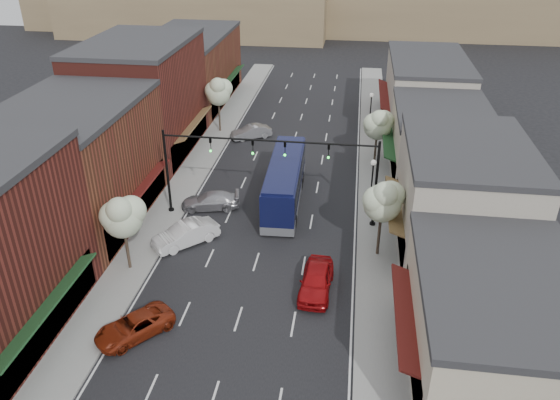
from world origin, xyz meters
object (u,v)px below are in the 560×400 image
at_px(lamp_post_far, 371,106).
at_px(tree_left_near, 122,215).
at_px(signal_mast_right, 344,170).
at_px(coach_bus, 285,181).
at_px(parked_car_c, 210,201).
at_px(red_hatchback, 316,280).
at_px(tree_left_far, 218,91).
at_px(tree_right_far, 378,124).
at_px(parked_car_b, 186,234).
at_px(lamp_post_near, 372,177).
at_px(parked_car_a, 134,326).
at_px(signal_mast_left, 196,161).
at_px(tree_right_near, 383,200).
at_px(parked_car_e, 251,132).

bearing_deg(lamp_post_far, tree_left_near, -119.78).
distance_m(signal_mast_right, tree_left_near, 16.05).
relative_size(coach_bus, parked_car_c, 2.53).
relative_size(tree_left_near, red_hatchback, 1.17).
bearing_deg(tree_left_far, parked_car_c, -79.16).
relative_size(tree_right_far, parked_car_b, 1.11).
bearing_deg(lamp_post_near, parked_car_b, -152.44).
distance_m(lamp_post_far, parked_car_a, 36.75).
bearing_deg(coach_bus, tree_right_far, 47.82).
bearing_deg(parked_car_b, coach_bus, 95.58).
height_order(tree_left_far, parked_car_c, tree_left_far).
height_order(signal_mast_right, signal_mast_left, same).
relative_size(tree_right_near, parked_car_b, 1.22).
bearing_deg(tree_left_near, tree_right_near, 13.55).
bearing_deg(tree_left_far, lamp_post_near, -43.89).
bearing_deg(lamp_post_far, parked_car_c, -124.08).
bearing_deg(lamp_post_near, tree_right_far, 86.69).
height_order(tree_right_near, parked_car_e, tree_right_near).
distance_m(tree_left_near, parked_car_a, 7.58).
xyz_separation_m(tree_left_near, lamp_post_near, (16.05, 10.56, -1.22)).
bearing_deg(red_hatchback, tree_left_far, 118.09).
bearing_deg(signal_mast_left, parked_car_a, -89.71).
xyz_separation_m(signal_mast_left, tree_left_near, (-2.63, -8.05, -0.40)).
bearing_deg(tree_right_near, tree_left_near, -166.45).
height_order(tree_left_near, coach_bus, tree_left_near).
height_order(signal_mast_left, tree_left_far, signal_mast_left).
relative_size(signal_mast_right, tree_right_near, 1.38).
bearing_deg(parked_car_e, coach_bus, -9.32).
bearing_deg(tree_left_far, signal_mast_left, -81.65).
xyz_separation_m(tree_right_far, lamp_post_far, (-0.55, 8.06, -0.99)).
xyz_separation_m(tree_left_near, red_hatchback, (12.61, -0.60, -3.39)).
xyz_separation_m(signal_mast_left, tree_right_near, (13.97, -4.05, -0.17)).
bearing_deg(tree_left_near, lamp_post_near, 33.33).
distance_m(tree_right_far, parked_car_b, 21.63).
bearing_deg(signal_mast_right, red_hatchback, -98.31).
bearing_deg(tree_right_far, lamp_post_far, 93.88).
distance_m(tree_left_near, parked_car_e, 25.18).
bearing_deg(tree_right_far, tree_right_near, -90.00).
xyz_separation_m(tree_right_near, coach_bus, (-7.55, 7.12, -2.58)).
bearing_deg(signal_mast_left, signal_mast_right, 0.00).
bearing_deg(red_hatchback, tree_left_near, -179.98).
xyz_separation_m(tree_left_far, lamp_post_near, (16.05, -15.44, -1.60)).
height_order(lamp_post_far, parked_car_c, lamp_post_far).
bearing_deg(tree_right_near, tree_right_far, 90.00).
bearing_deg(tree_left_near, red_hatchback, -2.71).
distance_m(coach_bus, parked_car_e, 14.62).
height_order(red_hatchback, parked_car_e, red_hatchback).
bearing_deg(tree_right_near, lamp_post_far, 91.30).
relative_size(signal_mast_right, red_hatchback, 1.69).
height_order(tree_right_far, parked_car_b, tree_right_far).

